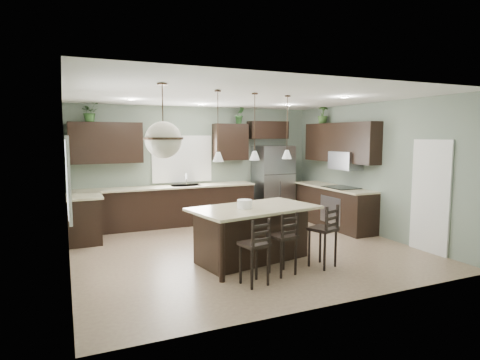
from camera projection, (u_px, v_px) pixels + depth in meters
name	position (u px, v px, depth m)	size (l,w,h in m)	color
ground	(244.00, 249.00, 7.51)	(6.00, 6.00, 0.00)	#9E8466
pantry_door	(430.00, 197.00, 7.18)	(0.04, 0.82, 2.04)	white
window_back	(182.00, 159.00, 9.67)	(1.35, 0.02, 1.00)	white
window_left	(67.00, 177.00, 5.41)	(0.02, 1.10, 1.00)	white
left_return_cabs	(84.00, 220.00, 7.92)	(0.60, 0.90, 0.90)	black
left_return_countertop	(84.00, 196.00, 7.88)	(0.66, 0.96, 0.04)	beige
back_lower_cabs	(167.00, 207.00, 9.35)	(4.20, 0.60, 0.90)	black
back_countertop	(167.00, 187.00, 9.28)	(4.20, 0.66, 0.04)	beige
sink_inset	(186.00, 186.00, 9.46)	(0.70, 0.45, 0.01)	gray
faucet	(186.00, 180.00, 9.41)	(0.02, 0.02, 0.28)	silver
back_upper_left	(106.00, 143.00, 8.78)	(1.55, 0.34, 0.90)	black
back_upper_right	(230.00, 142.00, 9.96)	(0.85, 0.34, 0.90)	black
fridge_header	(268.00, 130.00, 10.35)	(1.05, 0.34, 0.45)	black
right_lower_cabs	(334.00, 207.00, 9.34)	(0.60, 2.35, 0.90)	black
right_countertop	(333.00, 187.00, 9.28)	(0.66, 2.35, 0.04)	beige
cooktop	(341.00, 187.00, 9.03)	(0.58, 0.75, 0.02)	black
wall_oven_front	(330.00, 210.00, 8.97)	(0.01, 0.72, 0.60)	gray
right_upper_cabs	(340.00, 142.00, 9.23)	(0.34, 2.35, 0.90)	black
microwave	(345.00, 161.00, 9.00)	(0.40, 0.75, 0.40)	gray
refrigerator	(273.00, 182.00, 10.31)	(0.90, 0.74, 1.85)	#9998A0
kitchen_island	(254.00, 234.00, 6.72)	(2.06, 1.17, 0.92)	black
serving_dish	(245.00, 204.00, 6.55)	(0.24, 0.24, 0.14)	white
bar_stool_left	(254.00, 251.00, 5.64)	(0.36, 0.36, 0.97)	black
bar_stool_center	(283.00, 243.00, 6.07)	(0.36, 0.36, 0.97)	black
bar_stool_right	(323.00, 236.00, 6.42)	(0.38, 0.38, 1.02)	black
pendant_left	(218.00, 126.00, 6.13)	(0.17, 0.17, 1.10)	silver
pendant_center	(255.00, 127.00, 6.52)	(0.17, 0.17, 1.10)	white
pendant_right	(287.00, 127.00, 6.91)	(0.17, 0.17, 1.10)	white
chandelier	(163.00, 121.00, 5.33)	(0.53, 0.53, 1.00)	beige
plant_back_left	(90.00, 112.00, 8.55)	(0.38, 0.33, 0.43)	#294D21
plant_back_right	(240.00, 115.00, 9.96)	(0.24, 0.20, 0.44)	#265123
plant_right_wall	(323.00, 114.00, 9.74)	(0.25, 0.25, 0.44)	#365826
room_shell	(244.00, 158.00, 7.32)	(6.00, 6.00, 6.00)	slate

